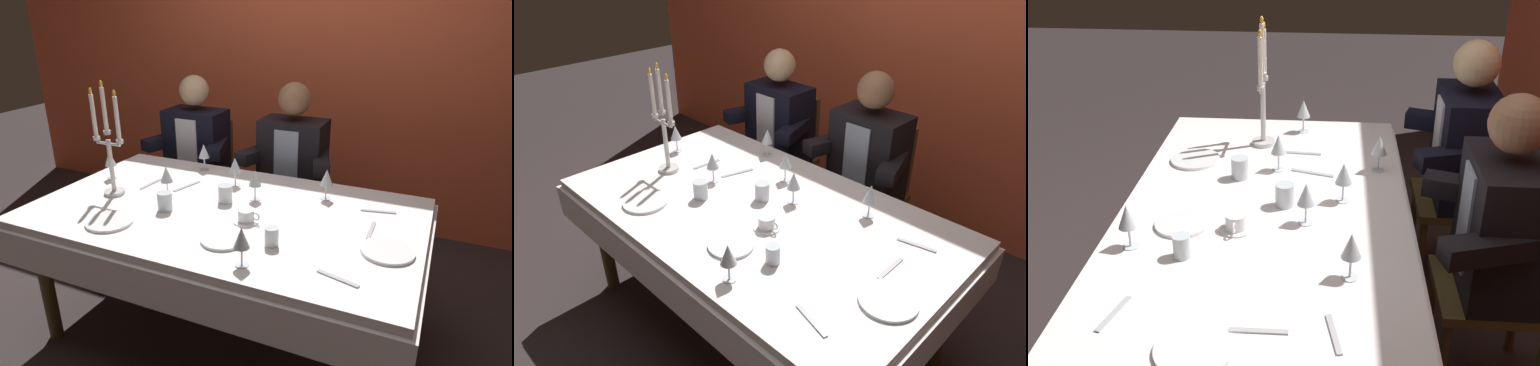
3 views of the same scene
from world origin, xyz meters
The scene contains 25 objects.
ground_plane centered at (0.00, 0.00, 0.00)m, with size 12.00×12.00×0.00m, color #302727.
back_wall centered at (0.00, 1.66, 1.35)m, with size 6.00×0.12×2.70m, color #E75A37.
dining_table centered at (0.00, 0.00, 0.62)m, with size 1.94×1.14×0.74m.
candelabra centered at (-0.63, -0.07, 0.99)m, with size 0.19×0.11×0.60m.
dinner_plate_0 centered at (0.14, -0.29, 0.75)m, with size 0.20×0.20×0.01m, color white.
dinner_plate_1 centered at (-0.42, -0.36, 0.75)m, with size 0.22×0.22×0.01m, color white.
dinner_plate_2 centered at (0.80, -0.11, 0.75)m, with size 0.22×0.22×0.01m, color white.
wine_glass_0 centered at (-0.09, 0.30, 0.85)m, with size 0.07×0.07×0.16m.
wine_glass_1 centered at (-0.38, 0.45, 0.86)m, with size 0.07×0.07×0.16m.
wine_glass_2 centered at (0.42, 0.32, 0.85)m, with size 0.07×0.07×0.16m.
wine_glass_3 centered at (0.30, -0.43, 0.85)m, with size 0.07×0.07×0.16m.
wine_glass_4 centered at (-0.80, 0.11, 0.86)m, with size 0.07×0.07×0.16m.
wine_glass_5 centered at (0.09, 0.16, 0.86)m, with size 0.07×0.07×0.16m.
wine_glass_6 centered at (-0.35, 0.02, 0.86)m, with size 0.07×0.07×0.16m.
water_tumbler_0 centered at (-0.04, 0.07, 0.79)m, with size 0.07×0.07×0.09m, color silver.
water_tumbler_1 centered at (-0.26, -0.13, 0.79)m, with size 0.07×0.07×0.09m, color silver.
water_tumbler_2 centered at (0.35, -0.24, 0.78)m, with size 0.06×0.06×0.08m, color silver.
coffee_cup_0 centered at (0.16, -0.09, 0.77)m, with size 0.13×0.12×0.06m.
spoon_0 centered at (0.66, -0.37, 0.74)m, with size 0.17×0.02×0.01m, color #B7B7BC.
knife_1 centered at (-0.33, 0.17, 0.74)m, with size 0.19×0.02×0.01m, color #B7B7BC.
fork_2 centered at (-0.53, 0.12, 0.74)m, with size 0.17×0.02×0.01m, color #B7B7BC.
spoon_3 centered at (0.71, 0.06, 0.74)m, with size 0.17×0.02×0.01m, color #B7B7BC.
fork_4 centered at (0.70, 0.27, 0.74)m, with size 0.17×0.02×0.01m, color #B7B7BC.
seated_diner_0 centered at (-0.69, 0.89, 0.74)m, with size 0.63×0.48×1.24m.
seated_diner_1 centered at (0.05, 0.89, 0.74)m, with size 0.63×0.48×1.24m.
Camera 2 is at (1.38, -1.31, 1.94)m, focal length 32.63 mm.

